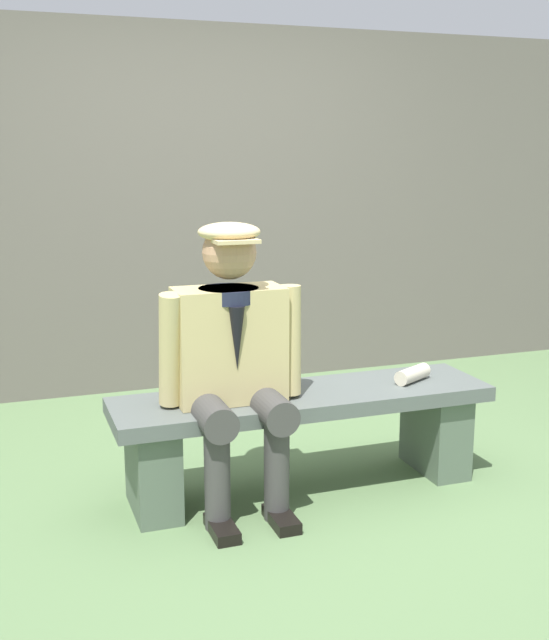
# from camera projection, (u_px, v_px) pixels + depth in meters

# --- Properties ---
(ground_plane) EXTENTS (30.00, 30.00, 0.00)m
(ground_plane) POSITION_uv_depth(u_px,v_px,m) (303.00, 488.00, 3.76)
(ground_plane) COLOR #5A784B
(bench) EXTENTS (1.77, 0.46, 0.47)m
(bench) POSITION_uv_depth(u_px,v_px,m) (303.00, 425.00, 3.69)
(bench) COLOR #535A57
(bench) RESTS_ON ground
(seated_man) EXTENTS (0.64, 0.57, 1.27)m
(seated_man) POSITION_uv_depth(u_px,v_px,m) (233.00, 353.00, 3.44)
(seated_man) COLOR tan
(seated_man) RESTS_ON ground
(rolled_magazine) EXTENTS (0.22, 0.17, 0.07)m
(rolled_magazine) POSITION_uv_depth(u_px,v_px,m) (413.00, 374.00, 3.82)
(rolled_magazine) COLOR beige
(rolled_magazine) RESTS_ON bench
(stadium_wall) EXTENTS (12.00, 0.24, 2.36)m
(stadium_wall) POSITION_uv_depth(u_px,v_px,m) (197.00, 209.00, 5.31)
(stadium_wall) COLOR #645D56
(stadium_wall) RESTS_ON ground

